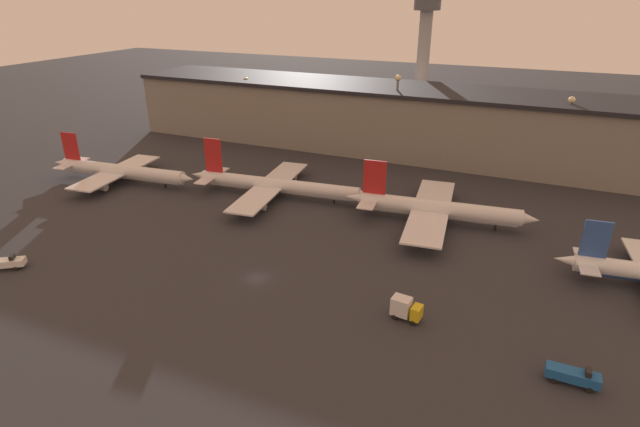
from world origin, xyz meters
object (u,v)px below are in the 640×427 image
Objects in this scene: airplane_0 at (120,171)px; service_vehicle_0 at (2,263)px; airplane_1 at (275,185)px; airplane_2 at (436,209)px; service_vehicle_1 at (573,376)px; service_vehicle_2 at (405,308)px; control_tower at (424,52)px.

service_vehicle_0 is (13.76, -44.61, -1.79)m from airplane_0.
airplane_2 is (40.19, 0.63, 0.31)m from airplane_1.
service_vehicle_1 is at bearing -23.50° from airplane_0.
control_tower reaches higher than service_vehicle_2.
airplane_1 is 79.62m from service_vehicle_1.
airplane_1 is 7.26× the size of service_vehicle_1.
control_tower is (-23.13, 78.97, 24.52)m from airplane_2.
airplane_0 is 5.67× the size of service_vehicle_0.
control_tower is (-50.33, 121.97, 26.44)m from service_vehicle_1.
control_tower reaches higher than service_vehicle_1.
control_tower is at bearing 36.44° from service_vehicle_0.
service_vehicle_1 is (27.20, -43.00, -1.92)m from airplane_2.
service_vehicle_2 reaches higher than service_vehicle_1.
control_tower reaches higher than airplane_2.
service_vehicle_1 is (96.81, 10.10, 0.06)m from service_vehicle_0.
service_vehicle_2 is at bearing 168.29° from service_vehicle_1.
airplane_2 is 85.86m from control_tower.
airplane_2 is at bearing -73.67° from control_tower.
airplane_0 is 1.04× the size of airplane_2.
service_vehicle_0 is 1.17× the size of service_vehicle_1.
control_tower reaches higher than service_vehicle_0.
airplane_1 is 60.18m from service_vehicle_0.
airplane_1 is 9.68× the size of service_vehicle_2.
airplane_1 is at bearing 145.79° from service_vehicle_2.
service_vehicle_0 is (-29.43, -52.47, -1.67)m from airplane_1.
service_vehicle_1 is (67.38, -42.37, -1.61)m from airplane_1.
control_tower is at bearing 109.14° from service_vehicle_2.
service_vehicle_0 is at bearing -161.72° from service_vehicle_2.
service_vehicle_0 is 74.35m from service_vehicle_2.
airplane_1 is at bearing -102.09° from control_tower.
airplane_1 is 57.16m from service_vehicle_2.
airplane_0 is 43.89m from airplane_1.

